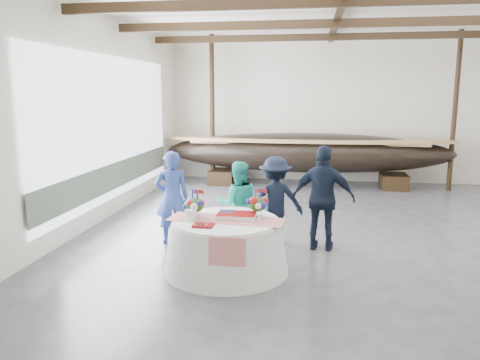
# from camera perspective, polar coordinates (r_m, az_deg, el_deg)

# --- Properties ---
(floor) EXTENTS (10.00, 12.00, 0.01)m
(floor) POSITION_cam_1_polar(r_m,az_deg,el_deg) (9.56, 11.17, -6.59)
(floor) COLOR #3D3D42
(floor) RESTS_ON ground
(wall_back) EXTENTS (10.00, 0.02, 4.50)m
(wall_back) POSITION_cam_1_polar(r_m,az_deg,el_deg) (15.15, 10.66, 8.37)
(wall_back) COLOR silver
(wall_back) RESTS_ON ground
(wall_front) EXTENTS (10.00, 0.02, 4.50)m
(wall_front) POSITION_cam_1_polar(r_m,az_deg,el_deg) (3.21, 16.41, 0.44)
(wall_front) COLOR silver
(wall_front) RESTS_ON ground
(wall_left) EXTENTS (0.02, 12.00, 4.50)m
(wall_left) POSITION_cam_1_polar(r_m,az_deg,el_deg) (10.23, -17.78, 7.06)
(wall_left) COLOR silver
(wall_left) RESTS_ON ground
(pavilion_structure) EXTENTS (9.80, 11.76, 4.50)m
(pavilion_structure) POSITION_cam_1_polar(r_m,az_deg,el_deg) (10.06, 11.84, 17.30)
(pavilion_structure) COLOR black
(pavilion_structure) RESTS_ON ground
(open_bay) EXTENTS (0.03, 7.00, 3.20)m
(open_bay) POSITION_cam_1_polar(r_m,az_deg,el_deg) (11.14, -15.12, 5.26)
(open_bay) COLOR silver
(open_bay) RESTS_ON ground
(longboat_display) EXTENTS (8.60, 1.72, 1.61)m
(longboat_display) POSITION_cam_1_polar(r_m,az_deg,el_deg) (14.21, 8.09, 3.37)
(longboat_display) COLOR black
(longboat_display) RESTS_ON ground
(banquet_table) EXTENTS (1.97, 1.97, 0.84)m
(banquet_table) POSITION_cam_1_polar(r_m,az_deg,el_deg) (7.45, -1.69, -7.97)
(banquet_table) COLOR white
(banquet_table) RESTS_ON ground
(tabletop_items) EXTENTS (1.86, 0.96, 0.40)m
(tabletop_items) POSITION_cam_1_polar(r_m,az_deg,el_deg) (7.42, -1.98, -3.47)
(tabletop_items) COLOR red
(tabletop_items) RESTS_ON banquet_table
(guest_woman_blue) EXTENTS (0.75, 0.63, 1.75)m
(guest_woman_blue) POSITION_cam_1_polar(r_m,az_deg,el_deg) (8.80, -8.29, -2.10)
(guest_woman_blue) COLOR navy
(guest_woman_blue) RESTS_ON ground
(guest_woman_teal) EXTENTS (0.88, 0.75, 1.58)m
(guest_woman_teal) POSITION_cam_1_polar(r_m,az_deg,el_deg) (8.52, -0.26, -2.99)
(guest_woman_teal) COLOR teal
(guest_woman_teal) RESTS_ON ground
(guest_man_left) EXTENTS (1.17, 0.84, 1.64)m
(guest_man_left) POSITION_cam_1_polar(r_m,az_deg,el_deg) (8.73, 4.31, -2.47)
(guest_man_left) COLOR black
(guest_man_left) RESTS_ON ground
(guest_man_right) EXTENTS (1.15, 0.59, 1.89)m
(guest_man_right) POSITION_cam_1_polar(r_m,az_deg,el_deg) (8.44, 10.13, -2.21)
(guest_man_right) COLOR black
(guest_man_right) RESTS_ON ground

